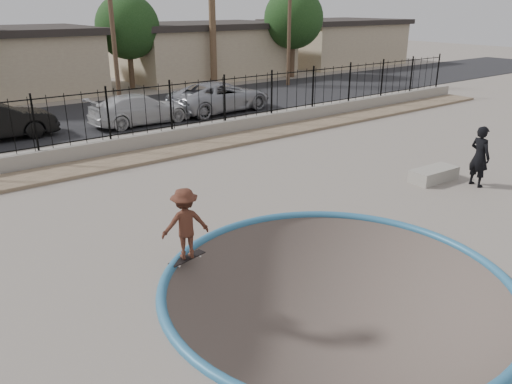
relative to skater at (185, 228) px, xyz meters
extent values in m
cube|color=#6F675D|center=(1.88, 10.40, -1.88)|extent=(120.00, 120.00, 2.20)
torus|color=teal|center=(1.88, -2.60, -0.78)|extent=(7.04, 7.04, 0.20)
cube|color=#968062|center=(1.88, 7.60, -0.72)|extent=(42.00, 1.60, 0.11)
cube|color=gray|center=(1.88, 8.70, -0.48)|extent=(42.00, 0.45, 0.60)
cube|color=black|center=(1.88, 8.70, -0.06)|extent=(40.00, 0.04, 0.03)
cube|color=black|center=(1.88, 8.70, 1.52)|extent=(40.00, 0.04, 0.04)
cube|color=black|center=(1.88, 15.40, -0.76)|extent=(90.00, 8.00, 0.04)
cube|color=tan|center=(1.88, 24.90, 0.97)|extent=(10.00, 8.00, 3.50)
cube|color=tan|center=(15.88, 24.90, 0.97)|extent=(12.00, 8.00, 3.50)
cube|color=#2A2522|center=(15.88, 24.90, 2.92)|extent=(12.60, 8.60, 0.40)
cube|color=tan|center=(29.88, 24.90, 0.97)|extent=(11.00, 8.00, 3.50)
cube|color=#2A2522|center=(29.88, 24.90, 2.92)|extent=(11.60, 8.60, 0.40)
cylinder|color=brown|center=(13.88, 20.40, 4.22)|extent=(0.44, 0.44, 10.00)
cylinder|color=#473323|center=(5.88, 17.40, 3.97)|extent=(0.24, 0.24, 9.50)
cylinder|color=#473323|center=(17.88, 17.40, 3.72)|extent=(0.24, 0.24, 9.00)
cylinder|color=#473323|center=(8.88, 22.40, 0.60)|extent=(0.34, 0.34, 2.75)
sphere|color=#143311|center=(8.88, 22.40, 3.07)|extent=(3.96, 3.96, 3.96)
cylinder|color=#473323|center=(20.88, 20.40, 0.72)|extent=(0.34, 0.34, 3.00)
sphere|color=#143311|center=(20.88, 20.40, 3.42)|extent=(4.32, 4.32, 4.32)
imported|color=brown|center=(0.00, 0.00, 0.00)|extent=(1.13, 0.84, 1.55)
cube|color=black|center=(0.00, 0.00, -0.71)|extent=(0.91, 0.39, 0.02)
cylinder|color=silver|center=(-0.28, -0.14, -0.75)|extent=(0.06, 0.04, 0.06)
cylinder|color=silver|center=(-0.31, 0.02, -0.75)|extent=(0.06, 0.04, 0.06)
cylinder|color=silver|center=(0.31, -0.02, -0.75)|extent=(0.06, 0.04, 0.06)
cylinder|color=silver|center=(0.28, 0.14, -0.75)|extent=(0.06, 0.04, 0.06)
imported|color=black|center=(9.38, -1.16, 0.14)|extent=(0.56, 0.74, 1.84)
cube|color=gray|center=(8.75, -0.13, -0.58)|extent=(1.64, 0.79, 0.40)
imported|color=silver|center=(4.87, 12.61, -0.07)|extent=(4.67, 1.95, 1.35)
imported|color=#9A9BA2|center=(9.36, 12.78, 0.01)|extent=(5.59, 2.92, 1.50)
camera|label=1|loc=(-4.60, -8.46, 4.40)|focal=35.00mm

